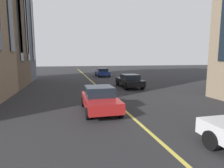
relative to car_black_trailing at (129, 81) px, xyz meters
name	(u,v)px	position (x,y,z in m)	size (l,w,h in m)	color
lane_centre_line	(109,97)	(-4.12, 3.13, -0.70)	(80.00, 0.16, 0.01)	#D8C64C
car_black_trailing	(129,81)	(0.00, 0.00, 0.00)	(4.40, 1.95, 1.37)	black
car_red_near	(100,99)	(-7.87, 4.54, 0.00)	(3.90, 1.89, 1.40)	#B21E1E
car_blue_parked_a	(102,72)	(12.25, 0.49, 0.00)	(4.40, 1.95, 1.37)	navy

